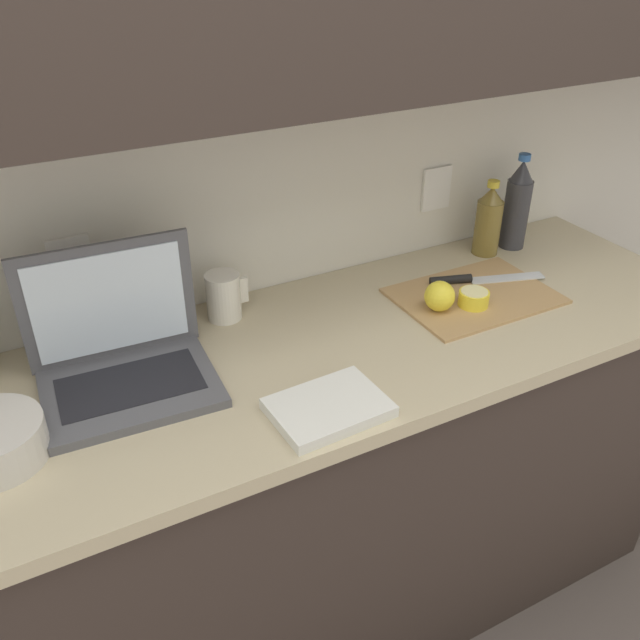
# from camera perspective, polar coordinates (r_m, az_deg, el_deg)

# --- Properties ---
(ground_plane) EXTENTS (12.00, 12.00, 0.00)m
(ground_plane) POSITION_cam_1_polar(r_m,az_deg,el_deg) (2.13, -4.04, -24.50)
(ground_plane) COLOR #564C47
(ground_plane) RESTS_ON ground
(wall_back) EXTENTS (5.20, 0.38, 2.60)m
(wall_back) POSITION_cam_1_polar(r_m,az_deg,el_deg) (1.43, -10.81, 22.92)
(wall_back) COLOR silver
(wall_back) RESTS_ON ground_plane
(counter_unit) EXTENTS (2.34, 0.62, 0.92)m
(counter_unit) POSITION_cam_1_polar(r_m,az_deg,el_deg) (1.75, -5.27, -16.04)
(counter_unit) COLOR #332823
(counter_unit) RESTS_ON ground_plane
(laptop) EXTENTS (0.36, 0.28, 0.28)m
(laptop) POSITION_cam_1_polar(r_m,az_deg,el_deg) (1.44, -16.35, -2.68)
(laptop) COLOR #515156
(laptop) RESTS_ON counter_unit
(cutting_board) EXTENTS (0.39, 0.28, 0.01)m
(cutting_board) POSITION_cam_1_polar(r_m,az_deg,el_deg) (1.75, 12.86, 2.00)
(cutting_board) COLOR tan
(cutting_board) RESTS_ON counter_unit
(knife) EXTENTS (0.30, 0.12, 0.02)m
(knife) POSITION_cam_1_polar(r_m,az_deg,el_deg) (1.80, 12.28, 3.38)
(knife) COLOR silver
(knife) RESTS_ON cutting_board
(lemon_half_cut) EXTENTS (0.07, 0.07, 0.04)m
(lemon_half_cut) POSITION_cam_1_polar(r_m,az_deg,el_deg) (1.69, 12.81, 1.81)
(lemon_half_cut) COLOR yellow
(lemon_half_cut) RESTS_ON cutting_board
(lemon_whole_beside) EXTENTS (0.07, 0.07, 0.07)m
(lemon_whole_beside) POSITION_cam_1_polar(r_m,az_deg,el_deg) (1.64, 10.13, 1.93)
(lemon_whole_beside) COLOR yellow
(lemon_whole_beside) RESTS_ON cutting_board
(bottle_green_soda) EXTENTS (0.07, 0.07, 0.21)m
(bottle_green_soda) POSITION_cam_1_polar(r_m,az_deg,el_deg) (1.95, 13.99, 8.08)
(bottle_green_soda) COLOR olive
(bottle_green_soda) RESTS_ON counter_unit
(bottle_oil_tall) EXTENTS (0.07, 0.07, 0.27)m
(bottle_oil_tall) POSITION_cam_1_polar(r_m,az_deg,el_deg) (2.01, 16.26, 9.25)
(bottle_oil_tall) COLOR #333338
(bottle_oil_tall) RESTS_ON counter_unit
(measuring_cup) EXTENTS (0.10, 0.08, 0.11)m
(measuring_cup) POSITION_cam_1_polar(r_m,az_deg,el_deg) (1.61, -8.10, 1.99)
(measuring_cup) COLOR silver
(measuring_cup) RESTS_ON counter_unit
(dish_towel) EXTENTS (0.23, 0.17, 0.02)m
(dish_towel) POSITION_cam_1_polar(r_m,az_deg,el_deg) (1.32, 0.72, -7.39)
(dish_towel) COLOR silver
(dish_towel) RESTS_ON counter_unit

